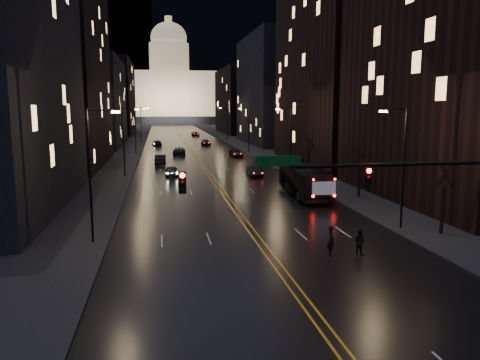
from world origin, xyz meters
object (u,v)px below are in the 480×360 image
receding_car_a (255,171)px  pedestrian_a (331,241)px  oncoming_car_a (172,171)px  pedestrian_b (359,242)px  traffic_signal (412,186)px  oncoming_car_b (160,159)px  bus (304,180)px

receding_car_a → pedestrian_a: bearing=-93.6°
oncoming_car_a → pedestrian_a: 36.35m
pedestrian_a → pedestrian_b: 1.84m
traffic_signal → oncoming_car_a: traffic_signal is taller
oncoming_car_b → pedestrian_b: (11.95, -48.69, 0.01)m
oncoming_car_a → pedestrian_b: 36.84m
bus → oncoming_car_a: bearing=132.0°
traffic_signal → receding_car_a: bearing=90.3°
oncoming_car_b → receding_car_a: bearing=129.6°
traffic_signal → oncoming_car_b: (-12.34, 53.69, -4.33)m
oncoming_car_b → pedestrian_a: (10.12, -48.69, 0.18)m
bus → oncoming_car_a: 20.70m
bus → oncoming_car_b: 32.83m
bus → receding_car_a: (-2.27, 13.90, -0.93)m
oncoming_car_b → bus: bearing=117.7°
pedestrian_b → receding_car_a: bearing=-33.7°
traffic_signal → receding_car_a: traffic_signal is taller
bus → receding_car_a: 14.12m
oncoming_car_a → receding_car_a: (10.70, -2.20, 0.02)m
traffic_signal → oncoming_car_a: 41.99m
traffic_signal → pedestrian_b: 6.62m
bus → pedestrian_a: (-4.28, -19.19, -0.70)m
traffic_signal → pedestrian_a: size_ratio=9.11×
bus → pedestrian_b: (-2.44, -19.19, -0.87)m
receding_car_a → pedestrian_a: pedestrian_a is taller
traffic_signal → oncoming_car_a: bearing=105.2°
receding_car_a → pedestrian_b: (-0.17, -33.10, 0.06)m
oncoming_car_a → receding_car_a: size_ratio=0.94×
bus → oncoming_car_a: (-12.97, 16.11, -0.95)m
pedestrian_a → pedestrian_b: size_ratio=1.22×
receding_car_a → bus: bearing=-80.9°
receding_car_a → pedestrian_a: (-2.01, -33.10, 0.23)m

